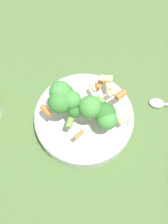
# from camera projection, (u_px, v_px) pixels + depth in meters

# --- Properties ---
(ground_plane) EXTENTS (3.00, 3.00, 0.00)m
(ground_plane) POSITION_uv_depth(u_px,v_px,m) (84.00, 122.00, 0.61)
(ground_plane) COLOR #4C6B38
(bowl) EXTENTS (0.22, 0.22, 0.04)m
(bowl) POSITION_uv_depth(u_px,v_px,m) (84.00, 118.00, 0.59)
(bowl) COLOR silver
(bowl) RESTS_ON ground_plane
(pasta_salad) EXTENTS (0.18, 0.14, 0.09)m
(pasta_salad) POSITION_uv_depth(u_px,v_px,m) (81.00, 104.00, 0.53)
(pasta_salad) COLOR #8CB766
(pasta_salad) RESTS_ON bowl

